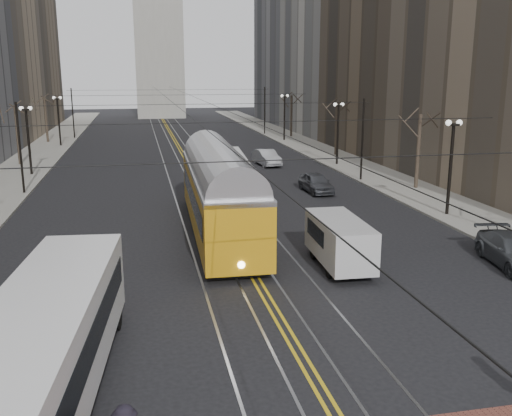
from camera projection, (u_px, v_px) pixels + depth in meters
name	position (u px, v px, depth m)	size (l,w,h in m)	color
ground	(329.00, 405.00, 15.15)	(260.00, 260.00, 0.00)	black
sidewalk_left	(30.00, 163.00, 55.04)	(5.00, 140.00, 0.15)	gray
sidewalk_right	(326.00, 154.00, 60.95)	(5.00, 140.00, 0.15)	gray
streetcar_rails	(186.00, 159.00, 58.01)	(4.80, 130.00, 0.02)	gray
centre_lines	(186.00, 159.00, 58.01)	(0.42, 130.00, 0.01)	gold
building_right_far	(311.00, 4.00, 97.43)	(16.00, 20.00, 40.00)	slate
lamp_posts	(203.00, 153.00, 41.88)	(27.60, 57.20, 5.60)	black
street_trees	(195.00, 143.00, 48.07)	(31.68, 53.28, 5.60)	#382D23
trolley_wires	(195.00, 132.00, 47.45)	(25.96, 120.00, 6.60)	black
transit_bus	(42.00, 360.00, 14.37)	(2.56, 12.27, 3.07)	silver
streetcar	(219.00, 200.00, 30.83)	(2.96, 15.93, 3.76)	orange
rear_bus	(230.00, 174.00, 41.75)	(2.25, 10.33, 2.70)	silver
cargo_van	(339.00, 244.00, 25.61)	(1.92, 5.00, 2.21)	silver
sedan_grey	(316.00, 183.00, 41.82)	(1.68, 4.17, 1.42)	#45474D
sedan_silver	(267.00, 157.00, 53.93)	(1.57, 4.50, 1.48)	#AAACB2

